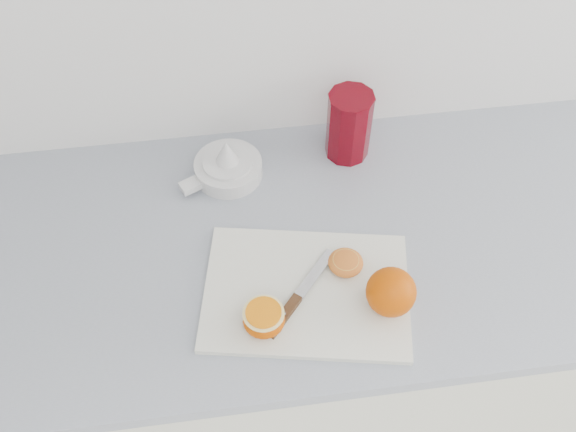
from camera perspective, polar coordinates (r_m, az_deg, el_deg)
The scene contains 8 objects.
counter at distance 1.61m, azimuth 0.85°, elevation -11.25°, with size 2.39×0.64×0.89m.
cutting_board at distance 1.15m, azimuth 1.64°, elevation -6.73°, with size 0.36×0.26×0.01m, color silver.
whole_orange at distance 1.11m, azimuth 9.15°, elevation -6.69°, with size 0.09×0.09×0.09m.
half_orange at distance 1.09m, azimuth -2.16°, elevation -9.11°, with size 0.07×0.07×0.04m.
squeezed_shell at distance 1.17m, azimuth 5.15°, elevation -4.13°, with size 0.06×0.06×0.03m.
paring_knife at distance 1.12m, azimuth 0.17°, elevation -8.17°, with size 0.15×0.17×0.01m.
citrus_juicer at distance 1.32m, azimuth -5.41°, elevation 4.44°, with size 0.17×0.14×0.09m.
red_tumbler at distance 1.33m, azimuth 5.42°, elevation 7.86°, with size 0.09×0.09×0.15m.
Camera 1 is at (-0.31, 0.98, 1.88)m, focal length 40.00 mm.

